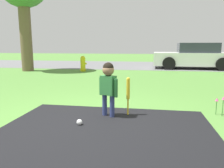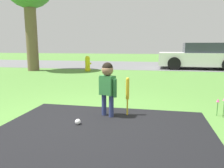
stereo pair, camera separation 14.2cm
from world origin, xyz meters
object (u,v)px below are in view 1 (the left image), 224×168
Objects in this scene: fire_hydrant at (83,64)px; sports_ball at (79,122)px; baseball_bat at (128,91)px; parked_car at (194,57)px; child at (108,82)px.

sports_ball is at bearing -73.59° from fire_hydrant.
sports_ball is (-0.72, -0.64, -0.41)m from baseball_bat.
baseball_bat is 0.16× the size of parked_car.
baseball_bat is 7.59× the size of sports_ball.
parked_car is (2.78, 8.72, 0.21)m from baseball_bat.
parked_car reaches higher than baseball_bat.
sports_ball is 0.12× the size of fire_hydrant.
baseball_bat is 9.16m from parked_car.
parked_car reaches higher than child.
sports_ball is at bearing -98.89° from child.
child is 9.39m from parked_car.
child is 1.28× the size of fire_hydrant.
sports_ball is 7.41m from fire_hydrant.
fire_hydrant is at bearing 24.39° from parked_car.
child is at bearing -159.40° from baseball_bat.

